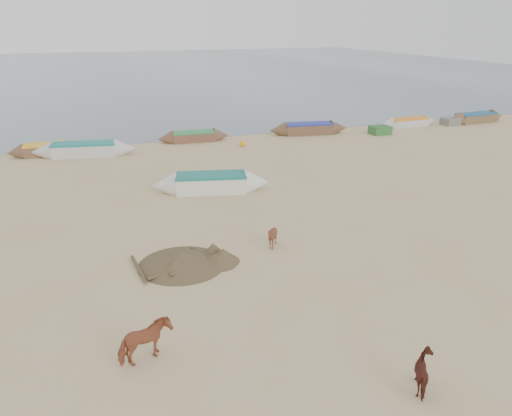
{
  "coord_description": "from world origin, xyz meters",
  "views": [
    {
      "loc": [
        -6.8,
        -14.56,
        8.44
      ],
      "look_at": [
        0.0,
        4.0,
        1.0
      ],
      "focal_mm": 35.0,
      "sensor_mm": 36.0,
      "label": 1
    }
  ],
  "objects": [
    {
      "name": "ground",
      "position": [
        0.0,
        0.0,
        0.0
      ],
      "size": [
        140.0,
        140.0,
        0.0
      ],
      "primitive_type": "plane",
      "color": "tan",
      "rests_on": "ground"
    },
    {
      "name": "near_canoe",
      "position": [
        -0.45,
        9.64,
        0.48
      ],
      "size": [
        6.32,
        2.85,
        0.95
      ],
      "primitive_type": null,
      "rotation": [
        0.0,
        0.0,
        -0.24
      ],
      "color": "silver",
      "rests_on": "ground"
    },
    {
      "name": "calf_front",
      "position": [
        -0.03,
        2.07,
        0.48
      ],
      "size": [
        1.03,
        0.96,
        0.96
      ],
      "primitive_type": "imported",
      "rotation": [
        0.0,
        0.0,
        -1.34
      ],
      "color": "#5C2E1D",
      "rests_on": "ground"
    },
    {
      "name": "sea",
      "position": [
        0.0,
        82.0,
        0.01
      ],
      "size": [
        160.0,
        160.0,
        0.0
      ],
      "primitive_type": "plane",
      "color": "slate",
      "rests_on": "ground"
    },
    {
      "name": "beach_clutter",
      "position": [
        4.96,
        19.55,
        0.3
      ],
      "size": [
        46.56,
        3.02,
        0.64
      ],
      "color": "#2A5E40",
      "rests_on": "ground"
    },
    {
      "name": "debris_pile",
      "position": [
        -3.71,
        1.85,
        0.24
      ],
      "size": [
        4.03,
        4.03,
        0.47
      ],
      "primitive_type": "cone",
      "rotation": [
        0.0,
        0.0,
        0.29
      ],
      "color": "brown",
      "rests_on": "ground"
    },
    {
      "name": "cow_adult",
      "position": [
        -5.76,
        -3.31,
        0.6
      ],
      "size": [
        1.55,
        1.08,
        1.19
      ],
      "primitive_type": "imported",
      "rotation": [
        0.0,
        0.0,
        1.91
      ],
      "color": "#9C5033",
      "rests_on": "ground"
    },
    {
      "name": "waterline_canoes",
      "position": [
        0.04,
        20.2,
        0.43
      ],
      "size": [
        58.99,
        3.76,
        0.94
      ],
      "color": "brown",
      "rests_on": "ground"
    },
    {
      "name": "calf_right",
      "position": [
        0.46,
        -6.74,
        0.47
      ],
      "size": [
        0.88,
        1.0,
        0.93
      ],
      "primitive_type": "imported",
      "rotation": [
        0.0,
        0.0,
        1.47
      ],
      "color": "#51241A",
      "rests_on": "ground"
    }
  ]
}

